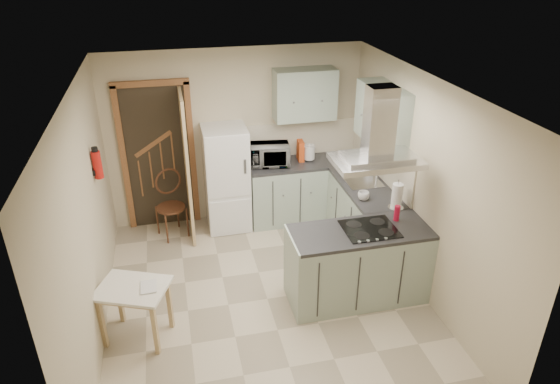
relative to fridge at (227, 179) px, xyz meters
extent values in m
plane|color=#C4B498|center=(0.20, -1.80, -0.75)|extent=(4.20, 4.20, 0.00)
plane|color=silver|center=(0.20, -1.80, 1.75)|extent=(4.20, 4.20, 0.00)
plane|color=#BFB294|center=(0.20, 0.30, 0.50)|extent=(3.60, 0.00, 3.60)
plane|color=#BFB294|center=(-1.60, -1.80, 0.50)|extent=(0.00, 4.20, 4.20)
plane|color=#BFB294|center=(2.00, -1.80, 0.50)|extent=(0.00, 4.20, 4.20)
cube|color=brown|center=(-0.90, 0.27, 0.30)|extent=(1.10, 0.12, 2.10)
cube|color=white|center=(0.00, 0.00, 0.00)|extent=(0.60, 0.60, 1.50)
cube|color=#9EB2A0|center=(0.86, 0.00, -0.30)|extent=(1.08, 0.60, 0.90)
cube|color=#9EB2A0|center=(1.70, -0.68, -0.30)|extent=(0.60, 1.95, 0.90)
cube|color=beige|center=(1.16, 0.29, 0.40)|extent=(1.68, 0.02, 0.50)
cube|color=#9EB2A0|center=(1.15, 0.12, 1.10)|extent=(0.85, 0.35, 0.70)
cube|color=#9EB2A0|center=(1.82, -0.95, 1.10)|extent=(0.35, 0.90, 0.70)
cube|color=#9EB2A0|center=(1.22, -1.98, -0.30)|extent=(1.55, 0.65, 0.90)
cube|color=black|center=(1.32, -1.98, 0.16)|extent=(0.58, 0.50, 0.01)
cube|color=silver|center=(1.32, -1.98, 0.97)|extent=(0.90, 0.55, 0.10)
cube|color=silver|center=(1.70, -0.85, 0.16)|extent=(0.45, 0.40, 0.01)
cylinder|color=#B2140F|center=(-1.54, -0.90, 0.75)|extent=(0.10, 0.10, 0.32)
cube|color=#D7C984|center=(-1.24, -2.09, -0.43)|extent=(0.83, 0.74, 0.64)
cube|color=#451D17|center=(-0.80, -0.11, -0.31)|extent=(0.51, 0.51, 0.88)
imported|color=black|center=(0.63, 0.01, 0.30)|extent=(0.58, 0.43, 0.30)
cylinder|color=silver|center=(1.21, 0.04, 0.27)|extent=(0.21, 0.21, 0.24)
cube|color=#D54919|center=(1.09, 0.07, 0.30)|extent=(0.09, 0.20, 0.29)
imported|color=#B8BBC5|center=(1.87, -0.62, 0.25)|extent=(0.09, 0.09, 0.19)
cylinder|color=white|center=(1.82, -1.59, 0.31)|extent=(0.14, 0.14, 0.32)
imported|color=silver|center=(1.52, -1.31, 0.20)|extent=(0.18, 0.18, 0.11)
cylinder|color=red|center=(1.69, -1.86, 0.24)|extent=(0.07, 0.07, 0.18)
imported|color=brown|center=(-1.16, -2.14, -0.06)|extent=(0.16, 0.22, 0.10)
camera|label=1|loc=(-0.71, -6.35, 3.00)|focal=32.00mm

